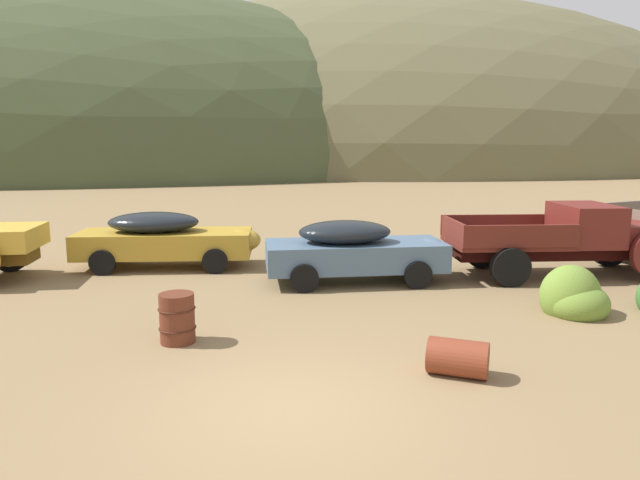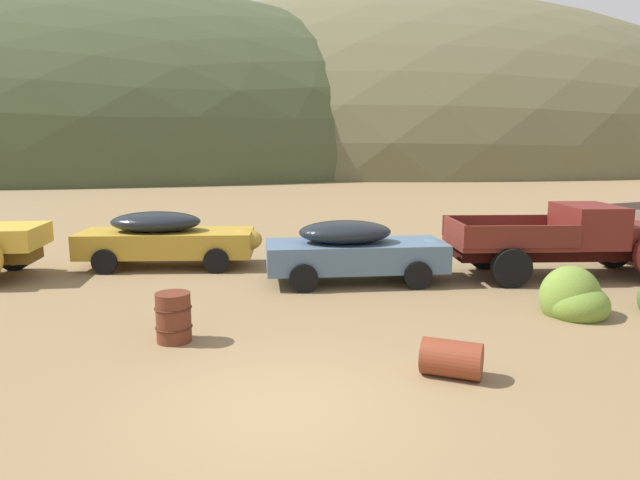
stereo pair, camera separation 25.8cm
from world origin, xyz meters
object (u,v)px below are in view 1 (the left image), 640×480
Objects in this scene: truck_oxblood at (579,238)px; oil_drum_spare at (177,318)px; car_mustard at (170,239)px; car_chalk_blue at (360,250)px; oil_drum_tipped at (458,358)px.

oil_drum_spare is (-10.12, -3.40, -0.56)m from truck_oxblood.
car_mustard is 0.84× the size of truck_oxblood.
car_mustard is at bearing 171.40° from truck_oxblood.
car_mustard is 6.37m from oil_drum_spare.
car_chalk_blue is at bearing -21.45° from car_mustard.
car_mustard is 4.92× the size of oil_drum_tipped.
car_mustard is 11.06m from truck_oxblood.
oil_drum_tipped is at bearing -86.95° from car_chalk_blue.
car_chalk_blue is (4.83, -2.60, -0.00)m from car_mustard.
truck_oxblood is 8.17m from oil_drum_tipped.
oil_drum_spare is at bearing -135.81° from car_chalk_blue.
car_mustard is 9.89m from oil_drum_tipped.
truck_oxblood is 5.85× the size of oil_drum_tipped.
oil_drum_tipped is (-0.00, -6.02, -0.53)m from car_chalk_blue.
car_mustard reaches higher than oil_drum_spare.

